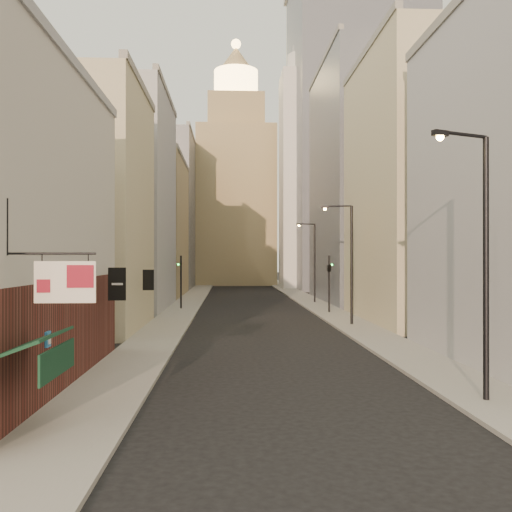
% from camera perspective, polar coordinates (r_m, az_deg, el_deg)
% --- Properties ---
extents(ground, '(360.00, 360.00, 0.00)m').
position_cam_1_polar(ground, '(13.27, 7.50, -21.33)').
color(ground, black).
rests_on(ground, ground).
extents(sidewalk_left, '(3.00, 140.00, 0.15)m').
position_cam_1_polar(sidewalk_left, '(67.49, -6.34, -4.20)').
color(sidewalk_left, gray).
rests_on(sidewalk_left, ground).
extents(sidewalk_right, '(3.00, 140.00, 0.15)m').
position_cam_1_polar(sidewalk_right, '(67.91, 4.70, -4.18)').
color(sidewalk_right, gray).
rests_on(sidewalk_right, ground).
extents(left_bldg_beige, '(8.00, 12.00, 16.00)m').
position_cam_1_polar(left_bldg_beige, '(39.56, -17.08, 4.47)').
color(left_bldg_beige, tan).
rests_on(left_bldg_beige, ground).
extents(left_bldg_grey, '(8.00, 16.00, 20.00)m').
position_cam_1_polar(left_bldg_grey, '(55.31, -12.93, 5.21)').
color(left_bldg_grey, '#A4A4A9').
rests_on(left_bldg_grey, ground).
extents(left_bldg_tan, '(8.00, 18.00, 17.00)m').
position_cam_1_polar(left_bldg_tan, '(72.94, -10.41, 2.72)').
color(left_bldg_tan, '#9E885B').
rests_on(left_bldg_tan, ground).
extents(left_bldg_wingrid, '(8.00, 20.00, 24.00)m').
position_cam_1_polar(left_bldg_wingrid, '(92.99, -8.74, 4.25)').
color(left_bldg_wingrid, gray).
rests_on(left_bldg_wingrid, ground).
extents(right_bldg_beige, '(8.00, 16.00, 20.00)m').
position_cam_1_polar(right_bldg_beige, '(44.81, 15.91, 6.49)').
color(right_bldg_beige, tan).
rests_on(right_bldg_beige, ground).
extents(right_bldg_wingrid, '(8.00, 20.00, 26.00)m').
position_cam_1_polar(right_bldg_wingrid, '(64.31, 10.18, 7.14)').
color(right_bldg_wingrid, gray).
rests_on(right_bldg_wingrid, ground).
extents(highrise, '(21.00, 23.00, 51.20)m').
position_cam_1_polar(highrise, '(94.74, 9.94, 12.53)').
color(highrise, gray).
rests_on(highrise, ground).
extents(clock_tower, '(14.00, 14.00, 44.90)m').
position_cam_1_polar(clock_tower, '(104.98, -2.01, 6.83)').
color(clock_tower, '#9E885B').
rests_on(clock_tower, ground).
extents(white_tower, '(8.00, 8.00, 41.50)m').
position_cam_1_polar(white_tower, '(92.05, 5.02, 8.43)').
color(white_tower, silver).
rests_on(white_tower, ground).
extents(streetlamp_near, '(2.19, 1.03, 8.81)m').
position_cam_1_polar(streetlamp_near, '(19.95, 21.56, 0.52)').
color(streetlamp_near, black).
rests_on(streetlamp_near, ground).
extents(streetlamp_mid, '(2.16, 0.84, 8.51)m').
position_cam_1_polar(streetlamp_mid, '(40.58, 9.23, -0.09)').
color(streetlamp_mid, black).
rests_on(streetlamp_mid, ground).
extents(streetlamp_far, '(2.11, 0.92, 8.39)m').
position_cam_1_polar(streetlamp_far, '(60.04, 5.71, -0.19)').
color(streetlamp_far, black).
rests_on(streetlamp_far, ground).
extents(traffic_light_left, '(0.54, 0.41, 5.00)m').
position_cam_1_polar(traffic_light_left, '(52.88, -7.51, -1.63)').
color(traffic_light_left, black).
rests_on(traffic_light_left, ground).
extents(traffic_light_right, '(0.63, 0.59, 5.00)m').
position_cam_1_polar(traffic_light_right, '(49.17, 7.33, -1.34)').
color(traffic_light_right, black).
rests_on(traffic_light_right, ground).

